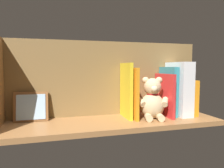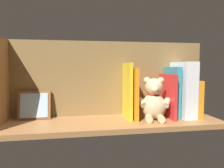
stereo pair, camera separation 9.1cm
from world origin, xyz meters
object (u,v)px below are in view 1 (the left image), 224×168
Objects in this scene: dictionary_thick_white at (179,89)px; picture_frame_leaning at (31,107)px; book_0 at (187,97)px; teddy_bear at (152,100)px.

dictionary_thick_white is 71.17cm from picture_frame_leaning.
book_0 is 22.06cm from teddy_bear.
teddy_bear is 1.34× the size of picture_frame_leaning.
dictionary_thick_white reaches higher than picture_frame_leaning.
dictionary_thick_white is 17.30cm from teddy_bear.
book_0 is 0.90× the size of teddy_bear.
book_0 is 7.04cm from dictionary_thick_white.
picture_frame_leaning is (75.96, -5.38, -2.31)cm from book_0.
dictionary_thick_white is at bearing 7.49° from book_0.
dictionary_thick_white is 1.83× the size of picture_frame_leaning.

